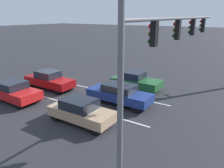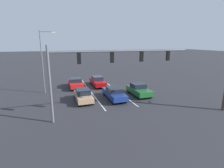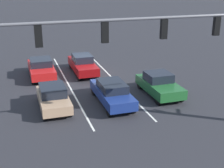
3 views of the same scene
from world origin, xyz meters
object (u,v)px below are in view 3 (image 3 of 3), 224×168
Objects in this scene: car_navy_midlane_front at (112,92)px; traffic_signal_gantry at (91,44)px; car_tan_rightlane_front at (53,97)px; car_red_rightlane_second at (41,68)px; car_darkgreen_leftlane_front at (159,84)px; car_maroon_midlane_second at (83,64)px.

traffic_signal_gantry reaches higher than car_navy_midlane_front.
car_red_rightlane_second reaches higher than car_tan_rightlane_front.
car_red_rightlane_second reaches higher than car_navy_midlane_front.
car_darkgreen_leftlane_front is (-3.60, -0.48, -0.01)m from car_navy_midlane_front.
car_maroon_midlane_second is (0.37, -6.98, 0.01)m from car_navy_midlane_front.
car_darkgreen_leftlane_front is 9.91m from car_red_rightlane_second.
car_navy_midlane_front is 0.35× the size of traffic_signal_gantry.
car_red_rightlane_second is at bearing -41.60° from car_darkgreen_leftlane_front.
car_darkgreen_leftlane_front is at bearing 121.45° from car_maroon_midlane_second.
car_navy_midlane_front is 6.51m from traffic_signal_gantry.
car_maroon_midlane_second is at bearing -86.95° from car_navy_midlane_front.
car_navy_midlane_front is 6.99m from car_maroon_midlane_second.
traffic_signal_gantry is at bearing 79.98° from car_maroon_midlane_second.
car_red_rightlane_second is (7.41, -6.58, -0.01)m from car_darkgreen_leftlane_front.
traffic_signal_gantry is (2.37, 4.34, 4.24)m from car_navy_midlane_front.
car_maroon_midlane_second is 0.35× the size of traffic_signal_gantry.
car_tan_rightlane_front is at bearing -74.02° from traffic_signal_gantry.
car_red_rightlane_second is 3.44m from car_maroon_midlane_second.
car_maroon_midlane_second is (-3.36, -6.56, 0.05)m from car_tan_rightlane_front.
traffic_signal_gantry reaches higher than car_darkgreen_leftlane_front.
car_maroon_midlane_second is at bearing 178.53° from car_red_rightlane_second.
car_darkgreen_leftlane_front is 8.77m from traffic_signal_gantry.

